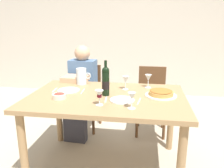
% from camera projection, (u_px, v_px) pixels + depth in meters
% --- Properties ---
extents(ground_plane, '(8.00, 8.00, 0.00)m').
position_uv_depth(ground_plane, '(107.00, 164.00, 2.39)').
color(ground_plane, '#B2A893').
extents(back_wall, '(8.00, 0.10, 2.80)m').
position_uv_depth(back_wall, '(129.00, 24.00, 4.51)').
color(back_wall, beige).
rests_on(back_wall, ground).
extents(dining_table, '(1.50, 1.00, 0.76)m').
position_uv_depth(dining_table, '(107.00, 105.00, 2.22)').
color(dining_table, '#9E7A51').
rests_on(dining_table, ground).
extents(wine_bottle, '(0.07, 0.07, 0.34)m').
position_uv_depth(wine_bottle, '(106.00, 81.00, 2.17)').
color(wine_bottle, black).
rests_on(wine_bottle, dining_table).
extents(water_pitcher, '(0.17, 0.11, 0.18)m').
position_uv_depth(water_pitcher, '(82.00, 77.00, 2.58)').
color(water_pitcher, silver).
rests_on(water_pitcher, dining_table).
extents(baked_tart, '(0.30, 0.30, 0.06)m').
position_uv_depth(baked_tart, '(161.00, 93.00, 2.18)').
color(baked_tart, white).
rests_on(baked_tart, dining_table).
extents(salad_bowl, '(0.13, 0.13, 0.05)m').
position_uv_depth(salad_bowl, '(59.00, 96.00, 2.11)').
color(salad_bowl, silver).
rests_on(salad_bowl, dining_table).
extents(wine_glass_left_diner, '(0.07, 0.07, 0.14)m').
position_uv_depth(wine_glass_left_diner, '(148.00, 78.00, 2.43)').
color(wine_glass_left_diner, silver).
rests_on(wine_glass_left_diner, dining_table).
extents(wine_glass_right_diner, '(0.07, 0.07, 0.14)m').
position_uv_depth(wine_glass_right_diner, '(126.00, 80.00, 2.37)').
color(wine_glass_right_diner, silver).
rests_on(wine_glass_right_diner, dining_table).
extents(wine_glass_centre, '(0.07, 0.07, 0.14)m').
position_uv_depth(wine_glass_centre, '(132.00, 97.00, 1.84)').
color(wine_glass_centre, silver).
rests_on(wine_glass_centre, dining_table).
extents(wine_glass_spare, '(0.07, 0.07, 0.13)m').
position_uv_depth(wine_glass_spare, '(99.00, 95.00, 1.92)').
color(wine_glass_spare, silver).
rests_on(wine_glass_spare, dining_table).
extents(dinner_plate_left_setting, '(0.22, 0.22, 0.01)m').
position_uv_depth(dinner_plate_left_setting, '(69.00, 90.00, 2.34)').
color(dinner_plate_left_setting, white).
rests_on(dinner_plate_left_setting, dining_table).
extents(dinner_plate_right_setting, '(0.22, 0.22, 0.01)m').
position_uv_depth(dinner_plate_right_setting, '(122.00, 100.00, 2.05)').
color(dinner_plate_right_setting, white).
rests_on(dinner_plate_right_setting, dining_table).
extents(fork_left_setting, '(0.03, 0.16, 0.00)m').
position_uv_depth(fork_left_setting, '(55.00, 90.00, 2.37)').
color(fork_left_setting, silver).
rests_on(fork_left_setting, dining_table).
extents(knife_left_setting, '(0.02, 0.18, 0.00)m').
position_uv_depth(knife_left_setting, '(83.00, 91.00, 2.32)').
color(knife_left_setting, silver).
rests_on(knife_left_setting, dining_table).
extents(knife_right_setting, '(0.03, 0.18, 0.00)m').
position_uv_depth(knife_right_setting, '(139.00, 101.00, 2.03)').
color(knife_right_setting, silver).
rests_on(knife_right_setting, dining_table).
extents(spoon_right_setting, '(0.03, 0.16, 0.00)m').
position_uv_depth(spoon_right_setting, '(106.00, 100.00, 2.07)').
color(spoon_right_setting, silver).
rests_on(spoon_right_setting, dining_table).
extents(chair_left, '(0.43, 0.43, 0.87)m').
position_uv_depth(chair_left, '(86.00, 92.00, 3.18)').
color(chair_left, brown).
rests_on(chair_left, ground).
extents(diner_left, '(0.35, 0.52, 1.16)m').
position_uv_depth(diner_left, '(80.00, 89.00, 2.93)').
color(diner_left, '#4C6B93').
rests_on(diner_left, ground).
extents(chair_right, '(0.41, 0.41, 0.87)m').
position_uv_depth(chair_right, '(151.00, 96.00, 3.04)').
color(chair_right, brown).
rests_on(chair_right, ground).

